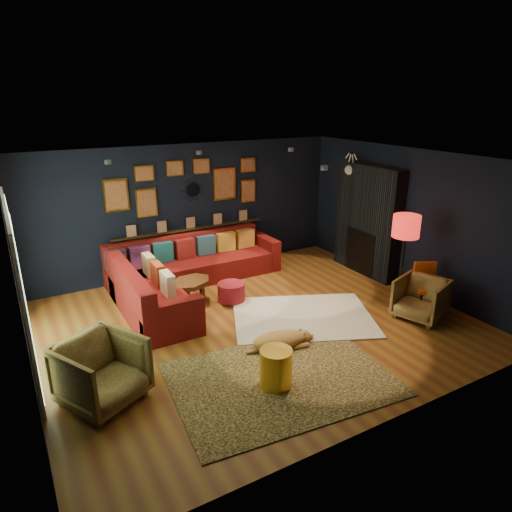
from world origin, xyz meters
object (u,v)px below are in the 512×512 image
coffee_table (191,285)px  dog (280,337)px  gold_stool (276,368)px  orange_chair (426,283)px  floor_lamp (406,230)px  armchair_right (421,297)px  pouf (231,292)px  sectional (179,276)px  armchair_left (101,369)px

coffee_table → dog: coffee_table is taller
gold_stool → orange_chair: (3.38, 0.63, 0.23)m
floor_lamp → armchair_right: bearing=-95.6°
coffee_table → pouf: bearing=-25.4°
sectional → armchair_right: size_ratio=4.55×
armchair_left → dog: 2.49m
coffee_table → gold_stool: 2.82m
dog → armchair_right: bearing=4.1°
sectional → pouf: size_ratio=7.07×
armchair_right → coffee_table: bearing=-146.8°
armchair_left → gold_stool: size_ratio=1.74×
gold_stool → armchair_left: bearing=158.5°
pouf → orange_chair: size_ratio=0.59×
pouf → orange_chair: orange_chair is taller
armchair_left → floor_lamp: (5.05, 0.17, 0.92)m
armchair_left → gold_stool: 2.10m
coffee_table → pouf: 0.72m
coffee_table → armchair_right: bearing=-38.0°
pouf → coffee_table: bearing=154.6°
sectional → floor_lamp: floor_lamp is taller
armchair_left → orange_chair: armchair_left is taller
orange_chair → floor_lamp: 0.98m
gold_stool → dog: size_ratio=0.47×
orange_chair → sectional: bearing=166.9°
sectional → orange_chair: bearing=-38.9°
armchair_left → dog: armchair_left is taller
armchair_right → sectional: bearing=-152.7°
sectional → armchair_right: bearing=-43.8°
orange_chair → floor_lamp: bearing=158.3°
orange_chair → floor_lamp: floor_lamp is taller
armchair_left → gold_stool: (1.95, -0.77, -0.19)m
sectional → orange_chair: 4.36m
armchair_right → floor_lamp: (0.05, 0.51, 0.99)m
sectional → dog: sectional is taller
sectional → coffee_table: size_ratio=3.58×
sectional → gold_stool: (0.01, -3.37, -0.07)m
armchair_left → orange_chair: 5.33m
pouf → floor_lamp: (2.46, -1.58, 1.18)m
floor_lamp → coffee_table: bearing=148.8°
armchair_left → floor_lamp: floor_lamp is taller
dog → sectional: bearing=112.9°
coffee_table → armchair_right: armchair_right is taller
armchair_right → armchair_left: bearing=-112.7°
orange_chair → armchair_left: bearing=-155.7°
pouf → armchair_right: (2.41, -2.09, 0.19)m
floor_lamp → gold_stool: bearing=-163.2°
armchair_left → dog: (2.48, -0.03, -0.26)m
orange_chair → floor_lamp: (-0.28, 0.30, 0.88)m
coffee_table → floor_lamp: size_ratio=0.59×
armchair_left → orange_chair: size_ratio=1.08×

